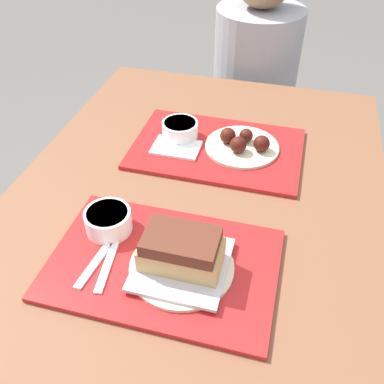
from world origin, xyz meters
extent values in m
plane|color=#605B56|center=(0.00, 0.00, 0.00)|extent=(12.00, 12.00, 0.00)
cube|color=brown|center=(0.00, 0.00, 0.76)|extent=(0.91, 1.41, 0.04)
cylinder|color=brown|center=(-0.40, 0.63, 0.37)|extent=(0.07, 0.07, 0.74)
cylinder|color=brown|center=(0.40, 0.63, 0.37)|extent=(0.07, 0.07, 0.74)
cube|color=brown|center=(0.00, 0.93, 0.42)|extent=(0.87, 0.28, 0.04)
cylinder|color=brown|center=(-0.37, 0.93, 0.20)|extent=(0.06, 0.06, 0.40)
cylinder|color=brown|center=(0.37, 0.93, 0.20)|extent=(0.06, 0.06, 0.40)
cube|color=red|center=(-0.01, -0.16, 0.78)|extent=(0.46, 0.30, 0.01)
cube|color=red|center=(0.01, 0.27, 0.78)|extent=(0.46, 0.30, 0.01)
cylinder|color=white|center=(-0.15, -0.10, 0.81)|extent=(0.10, 0.10, 0.05)
cylinder|color=beige|center=(-0.15, -0.10, 0.83)|extent=(0.09, 0.09, 0.01)
cylinder|color=beige|center=(0.03, -0.17, 0.79)|extent=(0.21, 0.21, 0.01)
cube|color=silver|center=(0.03, -0.17, 0.80)|extent=(0.18, 0.18, 0.01)
cube|color=tan|center=(0.03, -0.17, 0.83)|extent=(0.16, 0.09, 0.05)
cube|color=#562819|center=(0.03, -0.17, 0.87)|extent=(0.14, 0.09, 0.03)
cube|color=white|center=(-0.14, -0.18, 0.79)|extent=(0.03, 0.17, 0.00)
cube|color=white|center=(-0.11, -0.18, 0.79)|extent=(0.04, 0.17, 0.00)
cube|color=#A59E93|center=(-0.01, -0.09, 0.79)|extent=(0.04, 0.03, 0.01)
cylinder|color=white|center=(-0.10, 0.29, 0.81)|extent=(0.10, 0.10, 0.05)
cylinder|color=beige|center=(-0.10, 0.29, 0.83)|extent=(0.09, 0.09, 0.01)
cylinder|color=beige|center=(0.08, 0.28, 0.79)|extent=(0.20, 0.20, 0.01)
sphere|color=#42140C|center=(0.13, 0.27, 0.82)|extent=(0.04, 0.04, 0.04)
sphere|color=#42140C|center=(0.08, 0.30, 0.82)|extent=(0.04, 0.04, 0.04)
sphere|color=#42140C|center=(0.04, 0.28, 0.82)|extent=(0.04, 0.04, 0.04)
sphere|color=#42140C|center=(0.07, 0.25, 0.82)|extent=(0.04, 0.04, 0.04)
cube|color=white|center=(-0.09, 0.23, 0.79)|extent=(0.13, 0.09, 0.01)
cylinder|color=#9E9EA3|center=(0.03, 0.93, 0.70)|extent=(0.33, 0.33, 0.52)
camera|label=1|loc=(0.19, -0.69, 1.46)|focal=40.00mm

